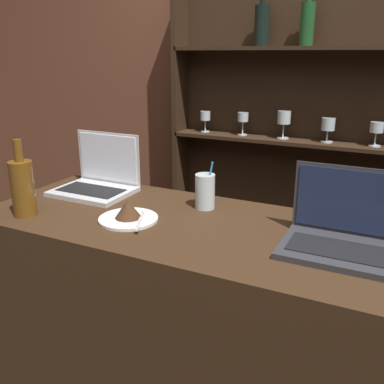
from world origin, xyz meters
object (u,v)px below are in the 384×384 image
laptop_near (98,179)px  laptop_far (340,233)px  water_glass (205,191)px  cake_plate (128,213)px  wine_bottle_amber (23,187)px

laptop_near → laptop_far: bearing=-7.6°
laptop_far → water_glass: laptop_far is taller
cake_plate → wine_bottle_amber: bearing=-161.7°
laptop_far → wine_bottle_amber: wine_bottle_amber is taller
laptop_near → laptop_far: (0.97, -0.13, -0.00)m
laptop_near → cake_plate: (0.29, -0.22, -0.03)m
laptop_near → cake_plate: size_ratio=1.51×
water_glass → laptop_near: bearing=-179.1°
laptop_far → cake_plate: laptop_far is taller
laptop_near → wine_bottle_amber: bearing=-100.1°
cake_plate → water_glass: 0.30m
laptop_near → laptop_far: laptop_near is taller
cake_plate → water_glass: water_glass is taller
water_glass → wine_bottle_amber: 0.64m
laptop_near → water_glass: bearing=0.9°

